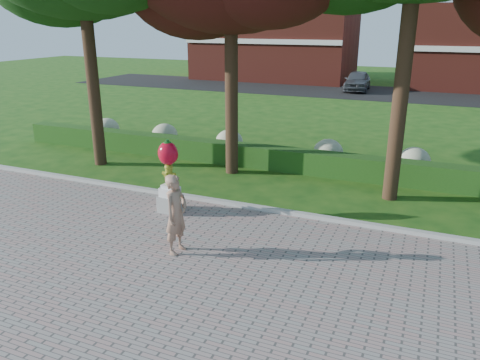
# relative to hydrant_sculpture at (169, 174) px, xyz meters

# --- Properties ---
(ground) EXTENTS (100.00, 100.00, 0.00)m
(ground) POSITION_rel_hydrant_sculpture_xyz_m (2.11, -1.94, -1.14)
(ground) COLOR #184912
(ground) RESTS_ON ground
(curb) EXTENTS (40.00, 0.18, 0.15)m
(curb) POSITION_rel_hydrant_sculpture_xyz_m (2.11, 1.06, -1.06)
(curb) COLOR #ADADA5
(curb) RESTS_ON ground
(lawn_hedge) EXTENTS (24.00, 0.70, 0.80)m
(lawn_hedge) POSITION_rel_hydrant_sculpture_xyz_m (2.11, 5.06, -0.74)
(lawn_hedge) COLOR #184012
(lawn_hedge) RESTS_ON ground
(hydrangea_row) EXTENTS (20.10, 1.10, 0.99)m
(hydrangea_row) POSITION_rel_hydrant_sculpture_xyz_m (2.68, 6.06, -0.59)
(hydrangea_row) COLOR #9FA981
(hydrangea_row) RESTS_ON ground
(street) EXTENTS (50.00, 8.00, 0.02)m
(street) POSITION_rel_hydrant_sculpture_xyz_m (2.11, 26.06, -1.13)
(street) COLOR black
(street) RESTS_ON ground
(building_left) EXTENTS (14.00, 8.00, 7.00)m
(building_left) POSITION_rel_hydrant_sculpture_xyz_m (-7.89, 32.06, 2.36)
(building_left) COLOR maroon
(building_left) RESTS_ON ground
(hydrant_sculpture) EXTENTS (0.62, 0.62, 2.07)m
(hydrant_sculpture) POSITION_rel_hydrant_sculpture_xyz_m (0.00, 0.00, 0.00)
(hydrant_sculpture) COLOR gray
(hydrant_sculpture) RESTS_ON walkway
(woman) EXTENTS (0.49, 0.71, 1.88)m
(woman) POSITION_rel_hydrant_sculpture_xyz_m (1.43, -2.08, -0.15)
(woman) COLOR #A4775E
(woman) RESTS_ON walkway
(parked_car) EXTENTS (2.06, 4.53, 1.51)m
(parked_car) POSITION_rel_hydrant_sculpture_xyz_m (0.70, 26.70, -0.36)
(parked_car) COLOR #474A4F
(parked_car) RESTS_ON street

